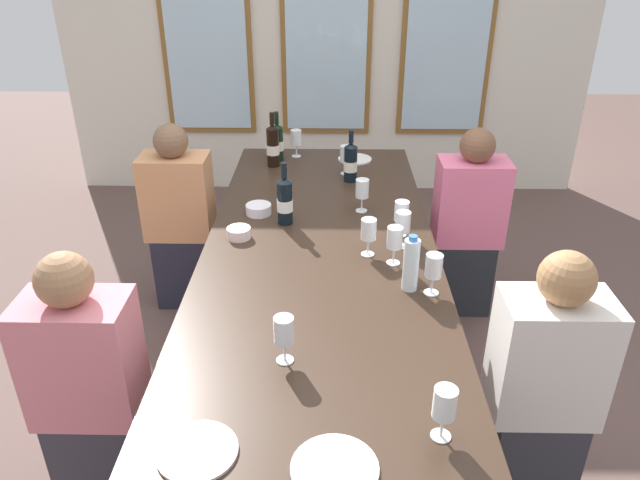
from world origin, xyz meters
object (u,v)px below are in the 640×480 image
Objects in this scene: wine_bottle_3 at (273,146)px; wine_glass_7 at (296,138)px; white_plate_2 at (355,159)px; wine_glass_1 at (445,404)px; white_plate_1 at (335,468)px; wine_glass_6 at (403,224)px; wine_glass_0 at (434,267)px; wine_bottle_0 at (351,162)px; wine_glass_2 at (369,230)px; white_plate_0 at (197,451)px; dining_table at (320,263)px; wine_glass_4 at (395,238)px; tasting_bowl_0 at (259,209)px; wine_glass_9 at (284,331)px; tasting_bowl_1 at (239,233)px; seated_person_2 at (91,394)px; seated_person_0 at (180,222)px; wine_bottle_2 at (285,201)px; seated_person_1 at (467,228)px; seated_person_3 at (541,393)px; wine_bottle_1 at (277,142)px; wine_glass_5 at (346,155)px; wine_glass_3 at (402,212)px; water_bottle at (411,264)px.

wine_bottle_3 is 0.22m from wine_glass_7.
white_plate_2 is 1.21× the size of wine_glass_1.
white_plate_1 is 1.38× the size of wine_glass_6.
white_plate_1 is 0.72× the size of wine_bottle_3.
wine_glass_0 is 1.73m from wine_glass_7.
wine_bottle_0 is at bearing 87.41° from white_plate_1.
white_plate_2 is 1.24m from wine_glass_2.
white_plate_1 is 1.22m from wine_glass_2.
white_plate_0 is at bearing -173.94° from wine_glass_1.
wine_glass_4 is (0.32, -0.10, 0.18)m from dining_table.
tasting_bowl_0 is at bearing 142.25° from wine_glass_4.
wine_bottle_3 is 1.92× the size of wine_glass_4.
white_plate_0 is at bearing -118.04° from wine_glass_9.
wine_glass_9 is (0.28, -0.90, 0.10)m from tasting_bowl_1.
seated_person_2 is at bearing -117.54° from tasting_bowl_1.
wine_glass_6 is (0.37, 0.06, 0.17)m from dining_table.
seated_person_0 reaches higher than wine_bottle_3.
seated_person_1 is (1.00, 0.39, -0.33)m from wine_bottle_2.
wine_bottle_3 is 1.92× the size of wine_glass_2.
wine_bottle_1 is at bearing 120.62° from seated_person_3.
wine_glass_4 is 0.16× the size of seated_person_2.
seated_person_1 is at bearing 70.03° from wine_glass_0.
seated_person_3 is at bearing -42.10° from wine_glass_0.
white_plate_1 is 2.20m from wine_glass_5.
seated_person_2 reaches higher than white_plate_1.
wine_glass_6 is 0.95m from wine_glass_9.
wine_glass_0 is at bearing -78.63° from wine_glass_6.
wine_glass_2 reaches higher than dining_table.
wine_bottle_3 reaches higher than wine_glass_0.
tasting_bowl_1 is at bearing -121.64° from wine_glass_5.
wine_bottle_3 is 1.15m from wine_glass_3.
wine_bottle_1 is 0.98× the size of wine_bottle_2.
wine_bottle_3 is 1.23m from wine_glass_2.
dining_table is at bearing 143.34° from wine_glass_0.
wine_bottle_3 is at bearing 99.22° from wine_bottle_2.
tasting_bowl_1 is at bearing -94.57° from wine_bottle_3.
seated_person_2 is 1.00× the size of seated_person_3.
wine_bottle_1 is 1.77× the size of wine_glass_3.
wine_glass_9 is at bearing -119.96° from wine_glass_6.
tasting_bowl_0 is 1.19m from wine_glass_9.
tasting_bowl_1 is 0.99m from wine_glass_5.
wine_glass_6 reaches higher than dining_table.
wine_glass_6 is at bearing 89.78° from wine_glass_1.
water_bottle reaches higher than wine_glass_2.
wine_bottle_0 is 1.74× the size of wine_glass_1.
dining_table is 0.52m from tasting_bowl_0.
wine_bottle_1 is (-0.45, 0.35, 0.00)m from wine_bottle_0.
wine_bottle_3 reaches higher than wine_bottle_0.
wine_glass_3 is at bearing -18.01° from tasting_bowl_0.
wine_bottle_3 reaches higher than wine_bottle_2.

